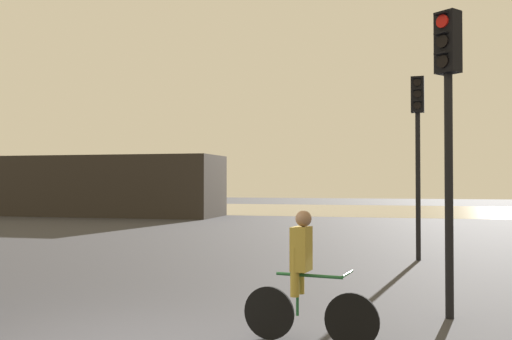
{
  "coord_description": "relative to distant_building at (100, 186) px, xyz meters",
  "views": [
    {
      "loc": [
        3.23,
        -5.95,
        1.98
      ],
      "look_at": [
        0.5,
        5.0,
        2.2
      ],
      "focal_mm": 40.0,
      "sensor_mm": 36.0,
      "label": 1
    }
  ],
  "objects": [
    {
      "name": "cyclist",
      "position": [
        15.47,
        -22.66,
        -0.88
      ],
      "size": [
        1.7,
        0.48,
        1.62
      ],
      "rotation": [
        0.0,
        0.0,
        -1.72
      ],
      "color": "black",
      "rests_on": "ground"
    },
    {
      "name": "traffic_light_near_right",
      "position": [
        17.31,
        -20.9,
        1.39
      ],
      "size": [
        0.41,
        0.42,
        4.45
      ],
      "rotation": [
        0.0,
        0.0,
        2.46
      ],
      "color": "black",
      "rests_on": "ground"
    },
    {
      "name": "water_strip",
      "position": [
        13.36,
        10.0,
        -1.7
      ],
      "size": [
        80.0,
        16.0,
        0.01
      ],
      "primitive_type": "cube",
      "color": "#9E937F",
      "rests_on": "ground"
    },
    {
      "name": "distant_building",
      "position": [
        0.0,
        0.0,
        0.0
      ],
      "size": [
        13.95,
        4.0,
        3.4
      ],
      "primitive_type": "cube",
      "color": "#2D2823",
      "rests_on": "ground"
    },
    {
      "name": "traffic_light_far_right",
      "position": [
        17.08,
        -14.76,
        1.49
      ],
      "size": [
        0.34,
        0.35,
        4.6
      ],
      "rotation": [
        0.0,
        0.0,
        3.07
      ],
      "color": "black",
      "rests_on": "ground"
    }
  ]
}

